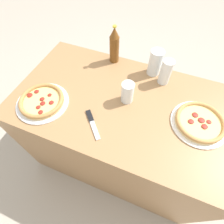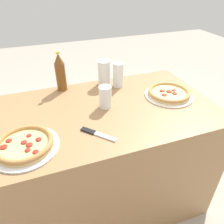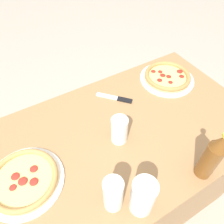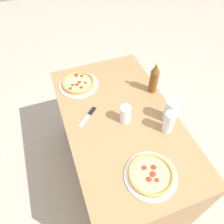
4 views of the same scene
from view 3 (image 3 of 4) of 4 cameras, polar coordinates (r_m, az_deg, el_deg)
The scene contains 9 objects.
ground_plane at distance 1.60m, azimuth 1.43°, elevation -21.64°, with size 8.00×8.00×0.00m, color #A89E8E.
table at distance 1.25m, azimuth 1.76°, elevation -15.77°, with size 1.22×0.70×0.75m.
pizza_pepperoni at distance 0.86m, azimuth -21.98°, elevation -16.09°, with size 0.28×0.28×0.04m.
pizza_veggie at distance 1.19m, azimuth 14.23°, elevation 8.89°, with size 0.28×0.28×0.04m.
glass_cola at distance 0.73m, azimuth 7.99°, elevation -21.21°, with size 0.08×0.08×0.16m.
glass_red_wine at distance 0.73m, azimuth 0.29°, elevation -20.88°, with size 0.06×0.06×0.15m.
glass_lemonade at distance 0.87m, azimuth 1.92°, elevation -4.95°, with size 0.07×0.07×0.12m.
beer_bottle at distance 0.81m, azimuth 24.70°, elevation -10.54°, with size 0.06×0.06×0.24m.
knife at distance 1.06m, azimuth 0.99°, elevation 3.65°, with size 0.14×0.15×0.01m.
Camera 3 is at (0.31, 0.45, 1.51)m, focal length 35.00 mm.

